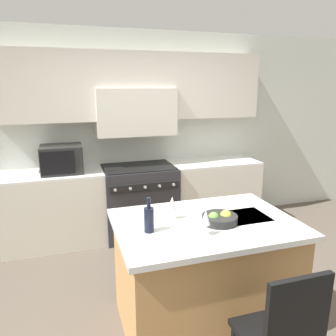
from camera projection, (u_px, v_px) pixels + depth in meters
The scene contains 11 objects.
ground_plane at pixel (187, 321), 2.84m from camera, with size 10.00×10.00×0.00m, color brown.
back_cabinetry at pixel (133, 115), 4.40m from camera, with size 10.00×0.46×2.70m.
back_counter at pixel (139, 200), 4.45m from camera, with size 3.43×0.62×0.94m.
range_stove at pixel (139, 200), 4.43m from camera, with size 0.95×0.70×0.95m.
microwave at pixel (62, 159), 4.01m from camera, with size 0.49×0.42×0.34m.
kitchen_island at pixel (204, 273), 2.72m from camera, with size 1.43×1.00×0.93m.
island_chair at pixel (283, 334), 1.92m from camera, with size 0.42×0.40×1.01m.
wine_bottle at pixel (149, 219), 2.40m from camera, with size 0.07×0.07×0.27m.
wine_glass_near at pixel (206, 218), 2.34m from camera, with size 0.07×0.07×0.19m.
wine_glass_far at pixel (172, 204), 2.62m from camera, with size 0.07×0.07×0.19m.
fruit_bowl at pixel (220, 218), 2.57m from camera, with size 0.28×0.28×0.10m.
Camera 1 is at (-0.88, -2.26, 1.99)m, focal length 35.00 mm.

